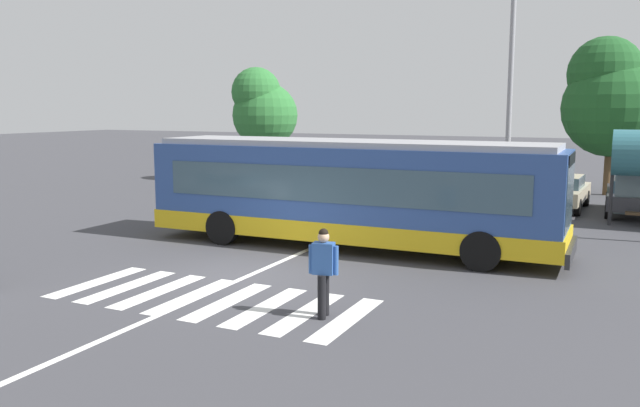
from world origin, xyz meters
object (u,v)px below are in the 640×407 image
(parked_car_red, at_px, (368,179))
(twin_arm_street_lamp, at_px, (512,51))
(parked_car_white, at_px, (315,177))
(parked_car_charcoal, at_px, (633,194))
(background_tree_left, at_px, (262,109))
(pedestrian_crossing_street, at_px, (323,268))
(parked_car_silver, at_px, (494,186))
(background_tree_right, at_px, (610,98))
(city_transit_bus, at_px, (350,192))
(parked_car_black, at_px, (429,183))
(parked_car_champagne, at_px, (560,190))

(parked_car_red, relative_size, twin_arm_street_lamp, 0.45)
(parked_car_white, xyz_separation_m, twin_arm_street_lamp, (8.91, -1.47, 5.29))
(parked_car_red, bearing_deg, parked_car_charcoal, -3.05)
(background_tree_left, bearing_deg, parked_car_red, -24.08)
(background_tree_left, bearing_deg, parked_car_white, -36.25)
(pedestrian_crossing_street, relative_size, parked_car_white, 0.38)
(parked_car_silver, bearing_deg, parked_car_red, -179.99)
(parked_car_silver, height_order, background_tree_right, background_tree_right)
(background_tree_left, bearing_deg, parked_car_silver, -14.30)
(parked_car_white, distance_m, parked_car_red, 2.58)
(parked_car_white, height_order, parked_car_silver, same)
(city_transit_bus, distance_m, parked_car_white, 11.87)
(city_transit_bus, xyz_separation_m, background_tree_left, (-10.88, 13.75, 2.34))
(parked_car_silver, relative_size, background_tree_right, 0.64)
(pedestrian_crossing_street, xyz_separation_m, parked_car_black, (-2.57, 16.28, -0.20))
(parked_car_white, bearing_deg, background_tree_left, 143.75)
(background_tree_left, bearing_deg, parked_car_black, -18.70)
(pedestrian_crossing_street, xyz_separation_m, parked_car_white, (-8.02, 16.21, -0.20))
(parked_car_white, relative_size, parked_car_champagne, 0.99)
(parked_car_charcoal, bearing_deg, parked_car_silver, 173.69)
(parked_car_white, bearing_deg, background_tree_right, 23.84)
(city_transit_bus, distance_m, parked_car_black, 10.32)
(parked_car_silver, distance_m, background_tree_right, 7.50)
(parked_car_red, relative_size, parked_car_charcoal, 1.00)
(parked_car_silver, bearing_deg, parked_car_champagne, -7.78)
(parked_car_white, distance_m, parked_car_champagne, 10.77)
(background_tree_right, bearing_deg, parked_car_champagne, -104.61)
(parked_car_black, bearing_deg, parked_car_charcoal, -2.95)
(twin_arm_street_lamp, bearing_deg, parked_car_black, 155.98)
(city_transit_bus, xyz_separation_m, pedestrian_crossing_street, (1.99, -6.01, -0.62))
(pedestrian_crossing_street, bearing_deg, twin_arm_street_lamp, 86.51)
(background_tree_right, bearing_deg, twin_arm_street_lamp, -115.60)
(parked_car_charcoal, bearing_deg, city_transit_bus, -126.68)
(parked_car_silver, distance_m, background_tree_left, 13.80)
(city_transit_bus, bearing_deg, pedestrian_crossing_street, -71.69)
(twin_arm_street_lamp, bearing_deg, pedestrian_crossing_street, -93.49)
(city_transit_bus, height_order, parked_car_champagne, city_transit_bus)
(parked_car_champagne, distance_m, twin_arm_street_lamp, 5.77)
(parked_car_charcoal, bearing_deg, background_tree_left, 167.94)
(parked_car_white, relative_size, parked_car_charcoal, 1.00)
(parked_car_champagne, xyz_separation_m, background_tree_right, (1.44, 5.51, 3.65))
(parked_car_champagne, bearing_deg, parked_car_red, 177.51)
(pedestrian_crossing_street, relative_size, background_tree_left, 0.28)
(parked_car_silver, xyz_separation_m, twin_arm_street_lamp, (0.76, -1.71, 5.29))
(parked_car_white, bearing_deg, parked_car_black, 0.76)
(parked_car_silver, height_order, parked_car_charcoal, same)
(parked_car_black, height_order, parked_car_charcoal, same)
(parked_car_silver, distance_m, twin_arm_street_lamp, 5.61)
(parked_car_red, relative_size, background_tree_left, 0.74)
(parked_car_white, height_order, parked_car_champagne, same)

